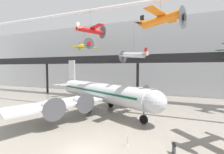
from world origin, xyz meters
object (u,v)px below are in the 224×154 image
Objects in this scene: info_sign_pedestal at (174,149)px; suspended_plane_yellow_lowwing at (84,46)px; stanchion_barrier at (127,143)px; suspended_plane_red_highwing at (91,30)px; suspended_plane_orange_highwing at (160,20)px; suspended_plane_silver_racer at (134,55)px; airliner_silver_main at (99,92)px.

suspended_plane_yellow_lowwing is at bearing 104.36° from info_sign_pedestal.
stanchion_barrier is 0.87× the size of info_sign_pedestal.
suspended_plane_red_highwing is 12.33m from suspended_plane_orange_highwing.
suspended_plane_silver_racer is 7.82× the size of info_sign_pedestal.
suspended_plane_red_highwing is 22.81m from info_sign_pedestal.
suspended_plane_red_highwing is 14.96m from suspended_plane_yellow_lowwing.
suspended_plane_orange_highwing is 17.88m from info_sign_pedestal.
suspended_plane_orange_highwing reaches higher than info_sign_pedestal.
stanchion_barrier is at bearing -83.73° from suspended_plane_orange_highwing.
airliner_silver_main is 17.87m from info_sign_pedestal.
suspended_plane_yellow_lowwing is 34.69m from info_sign_pedestal.
suspended_plane_orange_highwing reaches higher than stanchion_barrier.
suspended_plane_silver_racer is at bearing 20.17° from suspended_plane_yellow_lowwing.
suspended_plane_silver_racer is 9.01× the size of stanchion_barrier.
stanchion_barrier is (18.55, -21.94, -14.02)m from suspended_plane_yellow_lowwing.
suspended_plane_orange_highwing is (21.12, -12.60, 1.32)m from suspended_plane_yellow_lowwing.
suspended_plane_red_highwing is 20.40m from stanchion_barrier.
suspended_plane_red_highwing reaches higher than stanchion_barrier.
suspended_plane_yellow_lowwing is 7.15× the size of stanchion_barrier.
suspended_plane_yellow_lowwing is at bearing 170.80° from suspended_plane_orange_highwing.
airliner_silver_main is 28.87× the size of stanchion_barrier.
suspended_plane_red_highwing reaches higher than info_sign_pedestal.
suspended_plane_yellow_lowwing is at bearing 7.34° from suspended_plane_silver_racer.
suspended_plane_silver_racer reaches higher than info_sign_pedestal.
suspended_plane_yellow_lowwing and suspended_plane_orange_highwing have the same top height.
suspended_plane_silver_racer is 11.46m from suspended_plane_orange_highwing.
suspended_plane_yellow_lowwing reaches higher than stanchion_barrier.
info_sign_pedestal is at bearing -91.02° from suspended_plane_red_highwing.
info_sign_pedestal is at bearing -8.42° from suspended_plane_yellow_lowwing.
suspended_plane_silver_racer is at bearing 146.33° from suspended_plane_orange_highwing.
suspended_plane_orange_highwing is at bearing 14.89° from airliner_silver_main.
airliner_silver_main is 3.55× the size of suspended_plane_orange_highwing.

